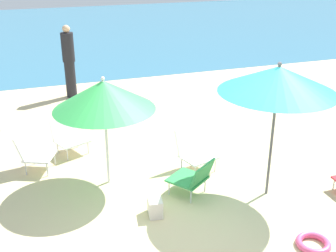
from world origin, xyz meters
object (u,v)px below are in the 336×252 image
(umbrella_green, at_px, (104,95))
(swim_ring, at_px, (313,243))
(beach_chair_b, at_px, (32,151))
(beach_chair_c, at_px, (69,135))
(umbrella_teal, at_px, (278,79))
(beach_chair_a, at_px, (193,177))
(person_a, at_px, (69,61))
(beach_bag, at_px, (155,207))
(beach_chair_e, at_px, (194,149))

(umbrella_green, xyz_separation_m, swim_ring, (2.14, -2.41, -1.44))
(beach_chair_b, xyz_separation_m, beach_chair_c, (0.66, 0.50, -0.02))
(umbrella_teal, relative_size, beach_chair_a, 2.71)
(beach_chair_a, distance_m, swim_ring, 1.91)
(umbrella_teal, xyz_separation_m, beach_chair_c, (-2.69, 2.43, -1.49))
(beach_chair_c, bearing_deg, person_a, 149.94)
(beach_chair_a, xyz_separation_m, person_a, (-1.17, 5.27, 0.59))
(beach_chair_a, height_order, beach_bag, beach_chair_a)
(person_a, relative_size, beach_bag, 6.54)
(beach_chair_c, height_order, person_a, person_a)
(beach_chair_b, bearing_deg, beach_chair_e, 5.44)
(person_a, xyz_separation_m, beach_bag, (0.48, -5.57, -0.78))
(beach_chair_b, bearing_deg, beach_chair_a, -12.71)
(umbrella_green, relative_size, beach_chair_e, 2.52)
(beach_chair_a, height_order, beach_chair_e, beach_chair_e)
(person_a, bearing_deg, umbrella_teal, 73.59)
(beach_chair_a, height_order, swim_ring, beach_chair_a)
(umbrella_green, bearing_deg, swim_ring, -48.47)
(beach_chair_c, distance_m, swim_ring, 4.55)
(beach_chair_e, bearing_deg, swim_ring, -1.33)
(beach_chair_e, distance_m, swim_ring, 2.52)
(beach_chair_a, relative_size, beach_chair_c, 1.08)
(umbrella_green, height_order, person_a, person_a)
(umbrella_green, relative_size, person_a, 0.99)
(umbrella_green, distance_m, person_a, 4.50)
(umbrella_green, distance_m, beach_chair_e, 1.85)
(beach_chair_a, relative_size, beach_bag, 2.80)
(umbrella_green, height_order, swim_ring, umbrella_green)
(beach_chair_a, bearing_deg, swim_ring, 176.44)
(umbrella_green, relative_size, swim_ring, 4.01)
(umbrella_teal, relative_size, beach_chair_b, 2.99)
(beach_chair_a, xyz_separation_m, beach_chair_e, (0.34, 0.80, 0.04))
(umbrella_teal, distance_m, beach_chair_b, 4.13)
(beach_chair_e, xyz_separation_m, beach_bag, (-1.03, -1.10, -0.24))
(umbrella_teal, bearing_deg, umbrella_green, 153.46)
(person_a, bearing_deg, beach_chair_c, 43.82)
(umbrella_green, bearing_deg, beach_chair_a, -35.41)
(umbrella_teal, height_order, beach_chair_a, umbrella_teal)
(umbrella_green, relative_size, beach_chair_b, 2.55)
(beach_chair_b, xyz_separation_m, swim_ring, (3.25, -3.22, -0.31))
(umbrella_teal, bearing_deg, person_a, 112.14)
(beach_chair_b, xyz_separation_m, beach_bag, (1.55, -1.92, -0.23))
(umbrella_teal, distance_m, person_a, 6.09)
(umbrella_teal, height_order, beach_chair_c, umbrella_teal)
(beach_chair_a, height_order, beach_chair_b, beach_chair_b)
(beach_chair_c, xyz_separation_m, beach_bag, (0.90, -2.42, -0.20))
(beach_chair_b, relative_size, beach_bag, 2.54)
(umbrella_green, bearing_deg, beach_bag, -68.46)
(beach_chair_c, distance_m, beach_bag, 2.59)
(beach_chair_c, bearing_deg, beach_chair_a, 14.51)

